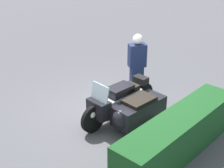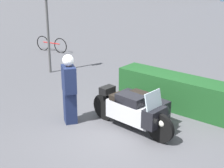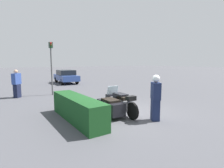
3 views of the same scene
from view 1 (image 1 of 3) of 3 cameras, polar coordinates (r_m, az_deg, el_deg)
The scene contains 4 objects.
ground_plane at distance 9.19m, azimuth 0.06°, elevation -4.67°, with size 160.00×160.00×0.00m, color #4C4C51.
police_motorcycle at distance 8.48m, azimuth 2.52°, elevation -3.74°, with size 2.48×1.26×1.17m.
officer_rider at distance 9.86m, azimuth 4.17°, elevation 3.57°, with size 0.57×0.52×1.79m.
hedge_bush_curbside at distance 7.55m, azimuth 10.99°, elevation -8.36°, with size 3.63×0.78×0.94m, color #19471E.
Camera 1 is at (5.87, 5.34, 4.62)m, focal length 55.00 mm.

